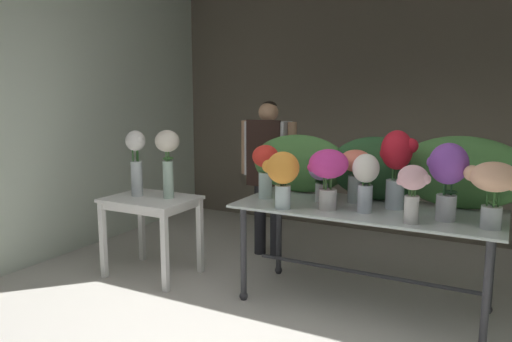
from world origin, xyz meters
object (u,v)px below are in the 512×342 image
object	(u,v)px
vase_blush_dahlias	(413,187)
vase_sunset_roses	(282,173)
vase_peach_lilies	(493,184)
vase_violet_hydrangea	(448,172)
vase_lilac_stock	(322,175)
vase_scarlet_tulips	(265,166)
side_table_white	(151,208)
vase_crimson_peonies	(397,161)
vase_magenta_snapdragons	(328,170)
vase_cream_lisianthus_tall	(168,154)
florist	(268,161)
vase_white_roses_tall	(136,158)
display_table_glass	(365,223)
vase_ivory_ranunculus	(365,178)
vase_coral_freesia	(355,168)

from	to	relation	value
vase_blush_dahlias	vase_sunset_roses	xyz separation A→B (m)	(-0.95, -0.02, 0.02)
vase_peach_lilies	vase_violet_hydrangea	bearing A→B (deg)	164.34
vase_lilac_stock	vase_scarlet_tulips	bearing A→B (deg)	-168.44
side_table_white	vase_blush_dahlias	size ratio (longest dim) A/B	1.97
vase_peach_lilies	vase_crimson_peonies	size ratio (longest dim) A/B	0.73
vase_lilac_stock	vase_scarlet_tulips	xyz separation A→B (m)	(-0.47, -0.10, 0.05)
vase_lilac_stock	vase_magenta_snapdragons	world-z (taller)	vase_magenta_snapdragons
vase_scarlet_tulips	vase_sunset_roses	xyz separation A→B (m)	(0.28, -0.27, -0.00)
vase_sunset_roses	vase_cream_lisianthus_tall	world-z (taller)	vase_cream_lisianthus_tall
florist	vase_magenta_snapdragons	bearing A→B (deg)	-44.09
vase_lilac_stock	vase_white_roses_tall	bearing A→B (deg)	-170.63
vase_scarlet_tulips	vase_sunset_roses	bearing A→B (deg)	-43.80
vase_violet_hydrangea	vase_cream_lisianthus_tall	bearing A→B (deg)	-178.23
display_table_glass	vase_white_roses_tall	bearing A→B (deg)	-173.25
vase_sunset_roses	vase_white_roses_tall	world-z (taller)	vase_white_roses_tall
vase_peach_lilies	vase_magenta_snapdragons	world-z (taller)	vase_magenta_snapdragons
florist	vase_ivory_ranunculus	bearing A→B (deg)	-35.85
side_table_white	vase_white_roses_tall	size ratio (longest dim) A/B	1.30
vase_ivory_ranunculus	vase_violet_hydrangea	xyz separation A→B (m)	(0.56, 0.04, 0.08)
vase_blush_dahlias	vase_crimson_peonies	world-z (taller)	vase_crimson_peonies
florist	vase_white_roses_tall	distance (m)	1.31
vase_violet_hydrangea	vase_scarlet_tulips	bearing A→B (deg)	177.98
display_table_glass	vase_cream_lisianthus_tall	distance (m)	1.82
vase_violet_hydrangea	vase_white_roses_tall	world-z (taller)	vase_violet_hydrangea
vase_peach_lilies	vase_violet_hydrangea	size ratio (longest dim) A/B	0.81
florist	vase_peach_lilies	world-z (taller)	florist
vase_lilac_stock	vase_white_roses_tall	size ratio (longest dim) A/B	0.59
vase_blush_dahlias	vase_coral_freesia	world-z (taller)	vase_coral_freesia
vase_cream_lisianthus_tall	vase_white_roses_tall	bearing A→B (deg)	-168.76
vase_ivory_ranunculus	vase_cream_lisianthus_tall	size ratio (longest dim) A/B	0.71
side_table_white	vase_peach_lilies	world-z (taller)	vase_peach_lilies
display_table_glass	vase_blush_dahlias	distance (m)	0.63
vase_scarlet_tulips	vase_coral_freesia	xyz separation A→B (m)	(0.71, 0.19, 0.00)
vase_peach_lilies	vase_white_roses_tall	bearing A→B (deg)	-178.95
vase_blush_dahlias	vase_sunset_roses	world-z (taller)	vase_sunset_roses
display_table_glass	vase_ivory_ranunculus	size ratio (longest dim) A/B	4.54
vase_peach_lilies	vase_scarlet_tulips	distance (m)	1.71
display_table_glass	vase_blush_dahlias	world-z (taller)	vase_blush_dahlias
vase_blush_dahlias	florist	bearing A→B (deg)	146.78
vase_peach_lilies	vase_scarlet_tulips	bearing A→B (deg)	175.63
display_table_glass	vase_blush_dahlias	size ratio (longest dim) A/B	4.96
vase_peach_lilies	vase_sunset_roses	xyz separation A→B (m)	(-1.43, -0.13, -0.03)
vase_ivory_ranunculus	side_table_white	bearing A→B (deg)	-177.26
vase_ivory_ranunculus	vase_sunset_roses	size ratio (longest dim) A/B	1.00
vase_magenta_snapdragons	vase_peach_lilies	bearing A→B (deg)	0.24
vase_blush_dahlias	display_table_glass	bearing A→B (deg)	142.55
vase_ivory_ranunculus	vase_sunset_roses	bearing A→B (deg)	-163.54
vase_magenta_snapdragons	vase_blush_dahlias	bearing A→B (deg)	-9.78
florist	vase_sunset_roses	world-z (taller)	florist
vase_coral_freesia	vase_white_roses_tall	size ratio (longest dim) A/B	0.71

